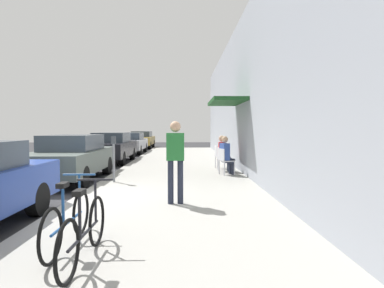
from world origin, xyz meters
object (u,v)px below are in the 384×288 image
(parked_car_3, at_px, (130,143))
(bicycle_0, at_px, (68,220))
(seated_patron_0, at_px, (226,154))
(pedestrian_standing, at_px, (175,155))
(parked_car_2, at_px, (111,147))
(parked_car_1, at_px, (72,157))
(parking_meter, at_px, (114,155))
(bicycle_1, at_px, (84,232))
(cafe_chair_1, at_px, (222,157))
(parked_car_4, at_px, (142,139))
(cafe_chair_2, at_px, (219,155))
(cafe_chair_0, at_px, (225,160))
(seated_patron_1, at_px, (223,152))

(parked_car_3, relative_size, bicycle_0, 2.57)
(seated_patron_0, xyz_separation_m, pedestrian_standing, (-1.57, -4.09, 0.30))
(parked_car_3, bearing_deg, parked_car_2, -90.00)
(parked_car_1, distance_m, parking_meter, 1.83)
(bicycle_1, relative_size, cafe_chair_1, 1.97)
(parked_car_4, height_order, cafe_chair_2, parked_car_4)
(cafe_chair_0, height_order, pedestrian_standing, pedestrian_standing)
(parked_car_3, bearing_deg, bicycle_1, -81.95)
(seated_patron_0, bearing_deg, cafe_chair_0, -160.92)
(parked_car_2, xyz_separation_m, seated_patron_0, (4.99, -5.02, 0.06))
(parking_meter, xyz_separation_m, bicycle_0, (0.54, -5.08, -0.41))
(parked_car_4, relative_size, bicycle_0, 2.57)
(parked_car_3, distance_m, seated_patron_0, 11.52)
(parked_car_4, bearing_deg, cafe_chair_0, -72.78)
(bicycle_1, xyz_separation_m, pedestrian_standing, (0.97, 2.85, 0.64))
(cafe_chair_0, relative_size, seated_patron_0, 0.67)
(parked_car_3, relative_size, parked_car_4, 1.00)
(parking_meter, bearing_deg, cafe_chair_0, 22.05)
(parked_car_1, xyz_separation_m, parked_car_3, (0.00, 10.81, -0.04))
(parked_car_1, bearing_deg, cafe_chair_2, 22.82)
(parked_car_1, relative_size, parked_car_3, 1.00)
(seated_patron_0, distance_m, seated_patron_1, 0.82)
(cafe_chair_2, distance_m, pedestrian_standing, 5.95)
(bicycle_0, relative_size, pedestrian_standing, 1.01)
(parked_car_2, xyz_separation_m, parked_car_3, (0.00, 5.36, -0.04))
(bicycle_0, xyz_separation_m, seated_patron_0, (2.90, 6.47, 0.34))
(parked_car_4, relative_size, bicycle_1, 2.57)
(pedestrian_standing, bearing_deg, parking_meter, 124.68)
(parked_car_4, height_order, parking_meter, parking_meter)
(cafe_chair_0, height_order, seated_patron_1, seated_patron_1)
(cafe_chair_2, bearing_deg, seated_patron_1, -85.86)
(parked_car_2, relative_size, parked_car_4, 1.00)
(parked_car_2, height_order, parked_car_3, parked_car_2)
(bicycle_1, bearing_deg, seated_patron_0, 69.89)
(bicycle_1, height_order, cafe_chair_2, bicycle_1)
(parked_car_4, xyz_separation_m, seated_patron_1, (4.99, -15.08, 0.09))
(bicycle_0, height_order, seated_patron_1, seated_patron_1)
(parked_car_3, distance_m, cafe_chair_0, 11.51)
(parked_car_1, distance_m, parked_car_4, 16.33)
(parked_car_4, bearing_deg, bicycle_0, -84.66)
(bicycle_1, relative_size, seated_patron_0, 1.33)
(bicycle_0, bearing_deg, seated_patron_0, 65.86)
(parked_car_2, distance_m, pedestrian_standing, 9.74)
(parked_car_1, bearing_deg, seated_patron_1, 14.06)
(parked_car_3, height_order, parking_meter, parking_meter)
(parked_car_1, height_order, bicycle_0, parked_car_1)
(seated_patron_0, bearing_deg, cafe_chair_2, 92.11)
(seated_patron_0, relative_size, cafe_chair_2, 1.48)
(parked_car_4, xyz_separation_m, bicycle_0, (2.09, -22.37, -0.25))
(seated_patron_1, bearing_deg, bicycle_1, -108.12)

